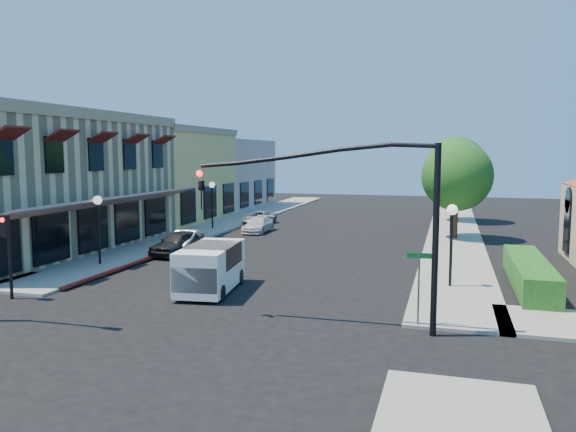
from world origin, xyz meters
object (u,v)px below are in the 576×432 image
(parked_car_d, at_px, (259,218))
(parked_car_c, at_px, (258,225))
(lamppost_right_near, at_px, (452,224))
(parked_car_b, at_px, (186,241))
(street_tree_b, at_px, (456,167))
(signal_mast_arm, at_px, (366,204))
(street_tree_a, at_px, (457,176))
(lamppost_left_far, at_px, (212,193))
(street_name_sign, at_px, (419,277))
(lamppost_left_near, at_px, (98,212))
(white_van, at_px, (210,265))
(lamppost_right_far, at_px, (452,196))
(parked_car_a, at_px, (178,243))
(secondary_signal, at_px, (7,241))

(parked_car_d, bearing_deg, parked_car_c, -67.69)
(lamppost_right_near, bearing_deg, parked_car_b, 161.21)
(street_tree_b, distance_m, signal_mast_arm, 30.65)
(street_tree_a, height_order, lamppost_left_far, street_tree_a)
(street_name_sign, relative_size, lamppost_left_near, 0.70)
(white_van, bearing_deg, lamppost_right_near, 18.82)
(lamppost_right_far, height_order, parked_car_d, lamppost_right_far)
(parked_car_b, height_order, parked_car_c, parked_car_b)
(street_tree_a, xyz_separation_m, signal_mast_arm, (-2.94, -20.50, -0.11))
(street_name_sign, bearing_deg, lamppost_right_near, 80.22)
(street_tree_a, height_order, parked_car_a, street_tree_a)
(white_van, xyz_separation_m, parked_car_b, (-5.21, 8.24, -0.48))
(street_tree_a, xyz_separation_m, street_tree_b, (0.00, 10.00, 0.35))
(street_tree_b, bearing_deg, lamppost_right_far, -92.15)
(street_tree_a, height_order, parked_car_d, street_tree_a)
(lamppost_right_far, bearing_deg, street_name_sign, -92.63)
(lamppost_left_near, bearing_deg, street_tree_a, 38.98)
(street_tree_a, bearing_deg, secondary_signal, -129.21)
(street_name_sign, height_order, parked_car_d, street_name_sign)
(signal_mast_arm, relative_size, white_van, 1.79)
(lamppost_right_far, bearing_deg, parked_car_c, -170.17)
(parked_car_c, relative_size, parked_car_d, 0.99)
(street_tree_b, relative_size, parked_car_b, 1.88)
(signal_mast_arm, relative_size, lamppost_right_far, 2.24)
(street_tree_a, distance_m, lamppost_right_near, 14.08)
(street_name_sign, bearing_deg, street_tree_a, 86.24)
(street_tree_a, distance_m, secondary_signal, 26.64)
(street_name_sign, height_order, lamppost_right_far, lamppost_right_far)
(parked_car_b, xyz_separation_m, parked_car_d, (0.00, 13.00, -0.09))
(secondary_signal, bearing_deg, signal_mast_arm, 0.37)
(street_name_sign, xyz_separation_m, parked_car_b, (-13.70, 10.80, -1.08))
(lamppost_left_far, bearing_deg, lamppost_right_far, 6.71)
(street_name_sign, height_order, lamppost_right_near, lamppost_right_near)
(parked_car_b, xyz_separation_m, parked_car_c, (1.40, 8.70, -0.07))
(parked_car_c, bearing_deg, secondary_signal, -98.91)
(parked_car_c, bearing_deg, parked_car_d, 108.08)
(lamppost_left_near, distance_m, parked_car_c, 14.36)
(parked_car_b, bearing_deg, street_name_sign, -42.29)
(street_name_sign, xyz_separation_m, lamppost_left_far, (-16.00, 19.80, 1.04))
(parked_car_c, bearing_deg, street_tree_b, 37.21)
(lamppost_left_near, bearing_deg, parked_car_c, 74.88)
(street_tree_a, distance_m, parked_car_d, 15.95)
(street_tree_a, relative_size, lamppost_left_far, 1.82)
(secondary_signal, distance_m, lamppost_left_far, 20.60)
(lamppost_left_far, xyz_separation_m, parked_car_c, (3.70, -0.30, -2.19))
(street_tree_b, relative_size, lamppost_left_near, 1.97)
(lamppost_left_far, bearing_deg, parked_car_b, -75.66)
(lamppost_left_near, relative_size, parked_car_c, 0.95)
(secondary_signal, xyz_separation_m, parked_car_a, (1.80, 10.59, -1.64))
(lamppost_left_far, bearing_deg, street_name_sign, -51.06)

